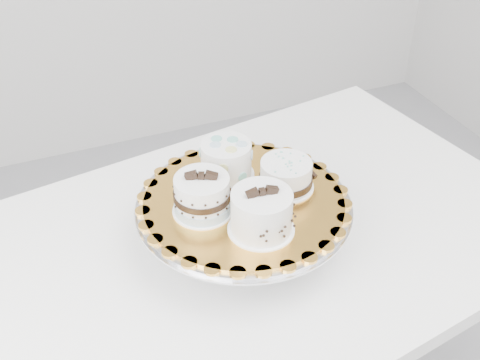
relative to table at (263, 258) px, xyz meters
name	(u,v)px	position (x,y,z in m)	size (l,w,h in m)	color
table	(263,258)	(0.00, 0.00, 0.00)	(1.26, 0.94, 0.75)	white
cake_stand	(244,216)	(-0.06, -0.03, 0.16)	(0.41, 0.41, 0.11)	gray
cake_board	(244,201)	(-0.06, -0.03, 0.20)	(0.38, 0.38, 0.01)	orange
cake_swirl	(261,213)	(-0.06, -0.12, 0.24)	(0.12, 0.12, 0.10)	white
cake_banded	(202,196)	(-0.14, -0.03, 0.23)	(0.13, 0.13, 0.09)	white
cake_dots	(226,160)	(-0.06, 0.06, 0.24)	(0.12, 0.12, 0.07)	white
cake_ribbon	(286,175)	(0.03, -0.02, 0.23)	(0.12, 0.12, 0.06)	white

